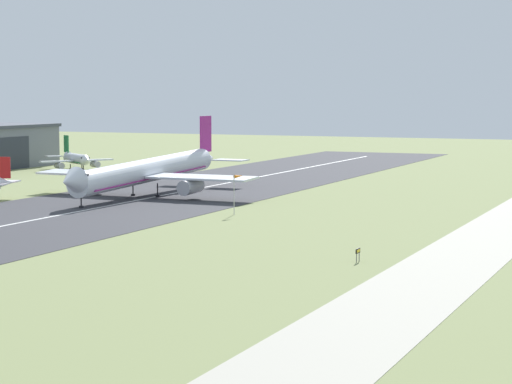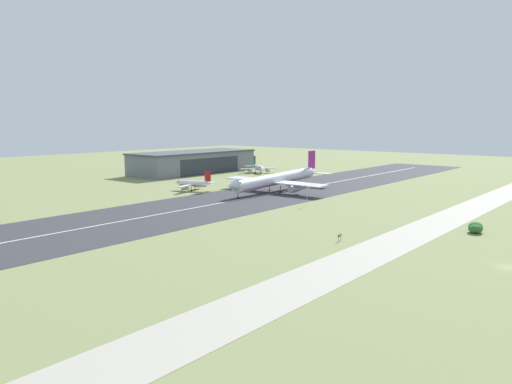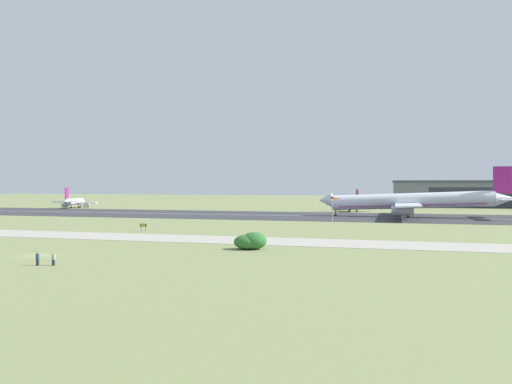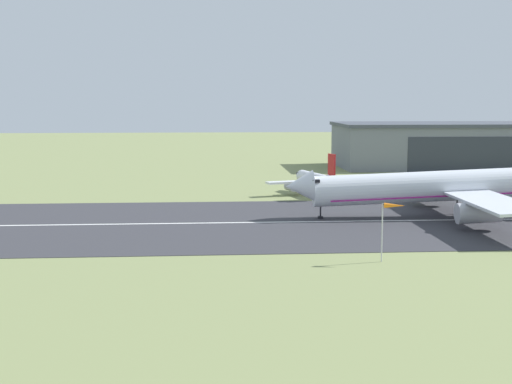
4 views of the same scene
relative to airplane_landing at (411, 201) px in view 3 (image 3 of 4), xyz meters
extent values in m
plane|color=#7A8451|center=(-56.55, -51.48, -5.04)|extent=(679.04, 679.04, 0.00)
cube|color=#333338|center=(-56.55, -2.34, -5.01)|extent=(439.04, 44.27, 0.06)
cube|color=silver|center=(-56.55, -2.34, -4.97)|extent=(395.14, 0.70, 0.01)
cube|color=#A8A393|center=(-56.55, -74.48, -5.01)|extent=(329.28, 12.25, 0.05)
cube|color=slate|center=(32.51, 82.80, 0.54)|extent=(74.14, 26.70, 11.15)
cube|color=#424751|center=(32.51, 82.80, 6.56)|extent=(75.14, 27.70, 0.90)
cube|color=#2D333D|center=(32.51, 69.40, -0.58)|extent=(44.48, 0.12, 8.92)
cylinder|color=silver|center=(-0.36, 0.00, 0.16)|extent=(48.80, 5.38, 6.58)
cone|color=silver|center=(-26.81, 0.33, 0.16)|extent=(4.53, 4.83, 4.93)
cone|color=silver|center=(26.80, -0.33, 1.02)|extent=(5.94, 4.37, 4.51)
cube|color=black|center=(-24.45, 0.30, 1.12)|extent=(1.17, 4.07, 0.48)
cube|color=#991E7A|center=(-0.36, 0.00, -1.15)|extent=(43.77, 5.08, 1.82)
cube|color=silver|center=(-1.17, 13.17, -0.68)|extent=(7.31, 21.61, 0.66)
cylinder|color=#A8A8B2|center=(-2.60, 11.46, -2.41)|extent=(6.35, 3.04, 3.19)
cube|color=silver|center=(-1.50, -13.13, -0.68)|extent=(7.31, 21.61, 0.66)
cylinder|color=#A8A8B2|center=(-2.88, -11.39, -2.41)|extent=(6.35, 3.04, 3.19)
cube|color=#991E7A|center=(25.94, -0.32, 6.61)|extent=(5.20, 0.34, 8.12)
cube|color=silver|center=(26.42, 5.72, 0.88)|extent=(4.64, 7.36, 0.24)
cube|color=silver|center=(26.27, -6.37, 0.88)|extent=(4.64, 7.36, 0.24)
cylinder|color=black|center=(-23.46, 0.29, -3.63)|extent=(0.24, 0.24, 2.81)
cylinder|color=black|center=(-23.46, 0.29, -4.82)|extent=(0.84, 0.84, 0.44)
cylinder|color=black|center=(-0.80, 2.88, -3.63)|extent=(0.24, 0.24, 2.81)
cylinder|color=black|center=(-0.80, 2.88, -4.82)|extent=(0.84, 0.84, 0.44)
cylinder|color=black|center=(-0.87, -2.86, -3.63)|extent=(0.24, 0.24, 2.81)
cylinder|color=black|center=(-0.87, -2.86, -4.82)|extent=(0.84, 0.84, 0.44)
cylinder|color=silver|center=(-138.39, 25.87, -2.31)|extent=(5.48, 13.92, 2.79)
cone|color=silver|center=(-140.01, 33.78, -2.31)|extent=(3.24, 3.02, 2.79)
cone|color=silver|center=(-136.68, 17.55, -1.81)|extent=(3.13, 3.79, 2.51)
cube|color=black|center=(-139.74, 32.43, -1.75)|extent=(2.54, 1.55, 0.44)
cube|color=#991E7A|center=(-138.39, 25.87, -3.07)|extent=(5.06, 12.55, 0.20)
cube|color=silver|center=(-133.10, 27.23, -2.80)|extent=(8.43, 3.92, 0.40)
cylinder|color=#A8A8B2|center=(-133.83, 27.56, -3.91)|extent=(2.42, 3.90, 1.73)
cube|color=silver|center=(-143.79, 25.04, -2.80)|extent=(8.43, 3.92, 0.40)
cylinder|color=#A8A8B2|center=(-143.25, 25.63, -3.91)|extent=(2.42, 3.90, 1.73)
cube|color=#991E7A|center=(-136.78, 18.04, 1.46)|extent=(0.88, 3.03, 4.74)
cube|color=silver|center=(-133.24, 18.36, -1.89)|extent=(4.72, 3.46, 0.24)
cube|color=silver|center=(-140.16, 16.94, -1.89)|extent=(4.72, 3.46, 0.24)
cylinder|color=black|center=(-139.52, 31.37, -4.37)|extent=(0.24, 0.24, 1.33)
cylinder|color=black|center=(-139.52, 31.37, -4.82)|extent=(0.84, 0.84, 0.44)
cylinder|color=black|center=(-136.70, 25.98, -4.37)|extent=(0.24, 0.24, 1.33)
cylinder|color=black|center=(-136.70, 25.98, -4.82)|extent=(0.84, 0.84, 0.44)
cylinder|color=black|center=(-139.98, 25.31, -4.37)|extent=(0.24, 0.24, 1.33)
cylinder|color=black|center=(-139.98, 25.31, -4.82)|extent=(0.84, 0.84, 0.44)
cylinder|color=silver|center=(-19.94, 28.60, -1.98)|extent=(5.82, 12.56, 2.46)
cone|color=silver|center=(-21.98, 35.60, -1.98)|extent=(2.98, 2.81, 2.46)
cone|color=silver|center=(-17.80, 21.25, -1.53)|extent=(2.95, 3.45, 2.21)
cube|color=black|center=(-21.64, 34.43, -1.48)|extent=(2.31, 1.64, 0.44)
cube|color=red|center=(-19.94, 28.60, -2.65)|extent=(5.36, 11.34, 0.20)
cube|color=silver|center=(-14.70, 30.39, -2.41)|extent=(8.85, 4.43, 0.40)
cylinder|color=#A8A8B2|center=(-15.48, 30.60, -3.42)|extent=(2.36, 3.50, 1.53)
cube|color=silver|center=(-25.32, 27.29, -2.41)|extent=(8.85, 4.43, 0.40)
cylinder|color=#A8A8B2|center=(-24.78, 27.89, -3.42)|extent=(2.36, 3.50, 1.53)
cube|color=red|center=(-17.92, 21.68, 1.34)|extent=(1.02, 2.65, 4.18)
cube|color=silver|center=(-14.82, 22.16, -1.61)|extent=(4.27, 3.30, 0.24)
cube|color=silver|center=(-20.80, 20.42, -1.61)|extent=(4.27, 3.30, 0.24)
cylinder|color=black|center=(-21.33, 33.38, -4.12)|extent=(0.24, 0.24, 1.83)
cylinder|color=black|center=(-21.33, 33.38, -4.82)|extent=(0.84, 0.84, 0.44)
cylinder|color=black|center=(-18.45, 28.77, -4.12)|extent=(0.24, 0.24, 1.83)
cylinder|color=black|center=(-18.45, 28.77, -4.82)|extent=(0.84, 0.84, 0.44)
cylinder|color=black|center=(-21.29, 27.95, -4.12)|extent=(0.24, 0.24, 1.83)
cylinder|color=black|center=(-21.29, 27.95, -4.82)|extent=(0.84, 0.84, 0.44)
ellipsoid|color=#2D662D|center=(-27.60, -85.97, -3.66)|extent=(4.10, 3.59, 2.74)
ellipsoid|color=#2D662D|center=(-28.70, -86.30, -3.86)|extent=(4.23, 3.50, 2.35)
cylinder|color=#B7B7BC|center=(-21.25, -29.26, -1.63)|extent=(0.14, 0.14, 6.82)
cone|color=orange|center=(-19.94, -29.55, 1.53)|extent=(2.44, 1.10, 0.60)
cylinder|color=#4C4C51|center=(-59.39, -63.55, -4.49)|extent=(0.10, 0.10, 1.10)
cylinder|color=#4C4C51|center=(-58.31, -63.55, -4.49)|extent=(0.10, 0.10, 1.10)
cube|color=black|center=(-58.85, -63.55, -3.64)|extent=(1.54, 0.12, 0.60)
cube|color=yellow|center=(-58.85, -63.62, -3.64)|extent=(1.17, 0.02, 0.36)
cube|color=#282B38|center=(-50.25, -108.37, -4.61)|extent=(0.32, 0.22, 0.85)
cube|color=#2D4C7A|center=(-50.25, -108.37, -3.85)|extent=(0.40, 0.24, 0.67)
sphere|color=tan|center=(-50.25, -108.37, -3.40)|extent=(0.23, 0.23, 0.23)
sphere|color=black|center=(-50.25, -108.37, -3.36)|extent=(0.20, 0.20, 0.20)
cube|color=#282B38|center=(-48.27, -107.86, -4.65)|extent=(0.32, 0.22, 0.77)
cube|color=#ADA899|center=(-48.27, -107.86, -3.97)|extent=(0.40, 0.24, 0.61)
sphere|color=tan|center=(-48.27, -107.86, -3.56)|extent=(0.21, 0.21, 0.21)
sphere|color=black|center=(-48.27, -107.86, -3.52)|extent=(0.18, 0.18, 0.18)
camera|label=1|loc=(-175.24, -100.78, 15.67)|focal=70.00mm
camera|label=2|loc=(-162.56, -122.35, 23.68)|focal=35.00mm
camera|label=3|loc=(-6.84, -162.64, 5.42)|focal=35.00mm
camera|label=4|loc=(-41.46, -107.95, 13.56)|focal=50.00mm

